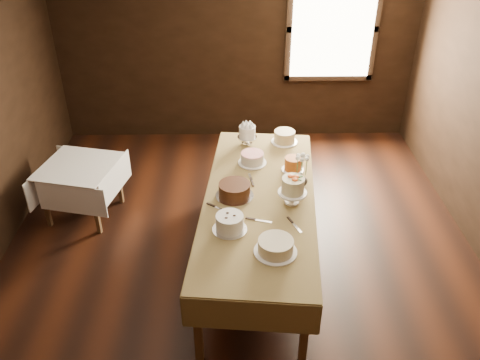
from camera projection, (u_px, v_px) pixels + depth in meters
name	position (u px, v px, depth m)	size (l,w,h in m)	color
floor	(240.00, 269.00, 5.09)	(5.00, 6.00, 0.01)	black
wall_back	(237.00, 43.00, 6.87)	(5.00, 0.02, 2.80)	black
window	(333.00, 30.00, 6.73)	(1.10, 0.05, 1.30)	#FFEABF
display_table	(259.00, 203.00, 4.77)	(1.28, 2.74, 0.82)	#482F19
side_table	(79.00, 171.00, 5.59)	(0.95, 0.95, 0.66)	#482F19
cake_meringue	(247.00, 136.00, 5.57)	(0.26, 0.26, 0.24)	silver
cake_speckled	(284.00, 137.00, 5.63)	(0.33, 0.33, 0.14)	white
cake_lattice	(252.00, 159.00, 5.24)	(0.31, 0.31, 0.11)	white
cake_caramel	(293.00, 165.00, 5.11)	(0.23, 0.23, 0.15)	white
cake_chocolate	(235.00, 190.00, 4.71)	(0.37, 0.37, 0.14)	silver
cake_flowers	(292.00, 192.00, 4.60)	(0.28, 0.28, 0.28)	white
cake_swirl	(230.00, 223.00, 4.28)	(0.33, 0.33, 0.15)	silver
cake_cream	(276.00, 247.00, 4.04)	(0.41, 0.41, 0.12)	white
cake_server_a	(264.00, 221.00, 4.42)	(0.24, 0.03, 0.01)	silver
cake_server_b	(297.00, 228.00, 4.34)	(0.24, 0.03, 0.01)	silver
cake_server_c	(250.00, 177.00, 5.03)	(0.24, 0.03, 0.01)	silver
cake_server_d	(294.00, 181.00, 4.97)	(0.24, 0.03, 0.01)	silver
cake_server_e	(221.00, 209.00, 4.57)	(0.24, 0.03, 0.01)	silver
flower_vase	(301.00, 180.00, 4.87)	(0.13, 0.13, 0.14)	#2D2823
flower_bouquet	(302.00, 163.00, 4.77)	(0.14, 0.14, 0.20)	white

